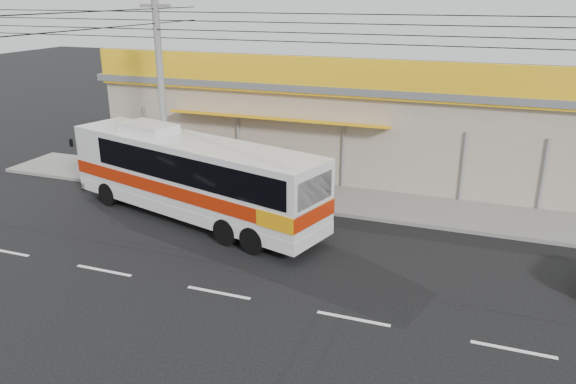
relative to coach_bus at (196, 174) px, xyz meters
The scene contains 8 objects.
ground 4.37m from the coach_bus, 34.65° to the right, with size 120.00×120.00×0.00m, color black.
sidewalk 5.27m from the coach_bus, 48.86° to the left, with size 30.00×3.20×0.15m, color slate.
lane_markings 6.06m from the coach_bus, 55.52° to the right, with size 50.00×0.12×0.01m, color silver, non-canonical shape.
storefront_building 9.85m from the coach_bus, 70.63° to the left, with size 22.60×9.20×5.70m.
coach_bus is the anchor object (origin of this frame).
motorbike_red 4.65m from the coach_bus, 138.26° to the left, with size 0.75×2.15×1.13m, color #99280B.
motorbike_dark 7.04m from the coach_bus, 146.28° to the left, with size 0.47×1.65×0.99m, color black.
utility_pole 6.13m from the coach_bus, 141.81° to the left, with size 34.00×14.00×8.60m.
Camera 1 is at (6.82, -15.27, 8.21)m, focal length 35.00 mm.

